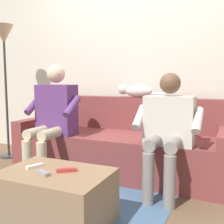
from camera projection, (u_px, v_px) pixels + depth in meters
name	position (u px, v px, depth m)	size (l,w,h in m)	color
ground_plane	(91.00, 195.00, 2.52)	(8.00, 8.00, 0.00)	brown
back_wall	(136.00, 60.00, 3.49)	(4.96, 0.06, 2.60)	beige
couch	(120.00, 146.00, 3.14)	(2.37, 0.81, 0.84)	brown
coffee_table	(55.00, 197.00, 2.00)	(0.79, 0.54, 0.39)	#8C6B4C
person_left_seated	(168.00, 126.00, 2.48)	(0.60, 0.52, 1.11)	beige
person_right_seated	(53.00, 114.00, 2.98)	(0.57, 0.56, 1.21)	#5B3370
cat_on_backrest	(135.00, 91.00, 3.30)	(0.58, 0.15, 0.16)	silver
remote_white	(35.00, 166.00, 2.06)	(0.13, 0.04, 0.02)	white
remote_gray	(43.00, 173.00, 1.91)	(0.12, 0.04, 0.02)	gray
remote_red	(67.00, 170.00, 1.97)	(0.14, 0.03, 0.03)	#B73333
floor_rug	(68.00, 212.00, 2.17)	(1.48, 1.82, 0.01)	#426084
floor_lamp	(4.00, 47.00, 3.60)	(0.25, 0.25, 1.76)	#2D2D2D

